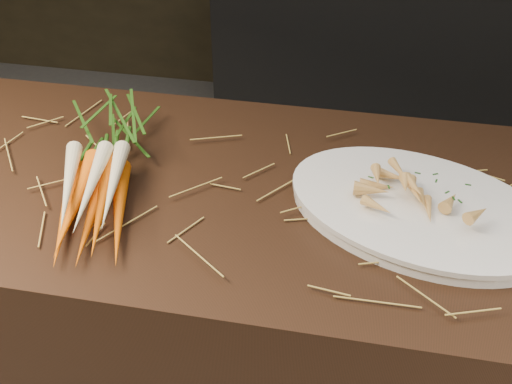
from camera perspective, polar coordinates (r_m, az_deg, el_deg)
main_counter at (r=1.56m, az=3.11°, el=-13.63°), size 2.40×0.70×0.90m
back_counter at (r=3.13m, az=14.08°, el=12.13°), size 1.82×0.62×0.84m
straw_bedding at (r=1.24m, az=3.78°, el=0.22°), size 1.40×0.60×0.02m
root_veg_bunch at (r=1.31m, az=-13.40°, el=3.32°), size 0.29×0.56×0.10m
serving_platter at (r=1.22m, az=14.17°, el=-1.63°), size 0.57×0.48×0.03m
roasted_veg_heap at (r=1.19m, az=14.45°, el=-0.10°), size 0.29×0.25×0.05m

